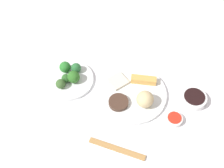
# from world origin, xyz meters

# --- Properties ---
(tabletop) EXTENTS (2.20, 2.20, 0.02)m
(tabletop) POSITION_xyz_m (0.00, 0.00, 0.01)
(tabletop) COLOR white
(tabletop) RESTS_ON ground
(main_plate) EXTENTS (0.30, 0.30, 0.02)m
(main_plate) POSITION_xyz_m (0.01, 0.02, 0.03)
(main_plate) COLOR white
(main_plate) RESTS_ON tabletop
(rice_scoop) EXTENTS (0.07, 0.07, 0.07)m
(rice_scoop) POSITION_xyz_m (-0.00, 0.09, 0.07)
(rice_scoop) COLOR #CEB782
(rice_scoop) RESTS_ON main_plate
(spring_roll) EXTENTS (0.10, 0.10, 0.03)m
(spring_roll) POSITION_xyz_m (-0.06, -0.00, 0.05)
(spring_roll) COLOR gold
(spring_roll) RESTS_ON main_plate
(crab_rangoon_wonton) EXTENTS (0.07, 0.07, 0.01)m
(crab_rangoon_wonton) POSITION_xyz_m (0.03, -0.06, 0.04)
(crab_rangoon_wonton) COLOR beige
(crab_rangoon_wonton) RESTS_ON main_plate
(stir_fry_heap) EXTENTS (0.08, 0.08, 0.02)m
(stir_fry_heap) POSITION_xyz_m (0.09, 0.03, 0.04)
(stir_fry_heap) COLOR #432D22
(stir_fry_heap) RESTS_ON main_plate
(broccoli_plate) EXTENTS (0.22, 0.22, 0.01)m
(broccoli_plate) POSITION_xyz_m (0.20, -0.19, 0.03)
(broccoli_plate) COLOR white
(broccoli_plate) RESTS_ON tabletop
(broccoli_floret_0) EXTENTS (0.04, 0.04, 0.04)m
(broccoli_floret_0) POSITION_xyz_m (0.24, -0.17, 0.05)
(broccoli_floret_0) COLOR #375B2A
(broccoli_floret_0) RESTS_ON broccoli_plate
(broccoli_floret_1) EXTENTS (0.05, 0.05, 0.05)m
(broccoli_floret_1) POSITION_xyz_m (0.19, -0.24, 0.06)
(broccoli_floret_1) COLOR #28742A
(broccoli_floret_1) RESTS_ON broccoli_plate
(broccoli_floret_2) EXTENTS (0.05, 0.05, 0.05)m
(broccoli_floret_2) POSITION_xyz_m (0.18, -0.17, 0.06)
(broccoli_floret_2) COLOR #2C6923
(broccoli_floret_2) RESTS_ON broccoli_plate
(broccoli_floret_3) EXTENTS (0.04, 0.04, 0.04)m
(broccoli_floret_3) POSITION_xyz_m (0.21, -0.19, 0.05)
(broccoli_floret_3) COLOR #295A25
(broccoli_floret_3) RESTS_ON broccoli_plate
(broccoli_floret_4) EXTENTS (0.04, 0.04, 0.04)m
(broccoli_floret_4) POSITION_xyz_m (0.15, -0.21, 0.06)
(broccoli_floret_4) COLOR #276732
(broccoli_floret_4) RESTS_ON broccoli_plate
(soy_sauce_bowl) EXTENTS (0.10, 0.10, 0.03)m
(soy_sauce_bowl) POSITION_xyz_m (-0.18, 0.18, 0.04)
(soy_sauce_bowl) COLOR white
(soy_sauce_bowl) RESTS_ON tabletop
(soy_sauce_bowl_liquid) EXTENTS (0.08, 0.08, 0.00)m
(soy_sauce_bowl_liquid) POSITION_xyz_m (-0.18, 0.18, 0.06)
(soy_sauce_bowl_liquid) COLOR black
(soy_sauce_bowl_liquid) RESTS_ON soy_sauce_bowl
(sauce_ramekin_sweet_and_sour) EXTENTS (0.07, 0.07, 0.02)m
(sauce_ramekin_sweet_and_sour) POSITION_xyz_m (-0.06, 0.21, 0.03)
(sauce_ramekin_sweet_and_sour) COLOR white
(sauce_ramekin_sweet_and_sour) RESTS_ON tabletop
(sauce_ramekin_sweet_and_sour_liquid) EXTENTS (0.05, 0.05, 0.00)m
(sauce_ramekin_sweet_and_sour_liquid) POSITION_xyz_m (-0.06, 0.21, 0.05)
(sauce_ramekin_sweet_and_sour_liquid) COLOR red
(sauce_ramekin_sweet_and_sour_liquid) RESTS_ON sauce_ramekin_sweet_and_sour
(chopsticks_pair) EXTENTS (0.15, 0.19, 0.01)m
(chopsticks_pair) POSITION_xyz_m (0.20, 0.19, 0.02)
(chopsticks_pair) COLOR #AE7F45
(chopsticks_pair) RESTS_ON tabletop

